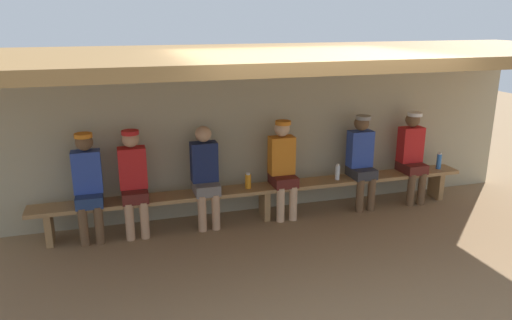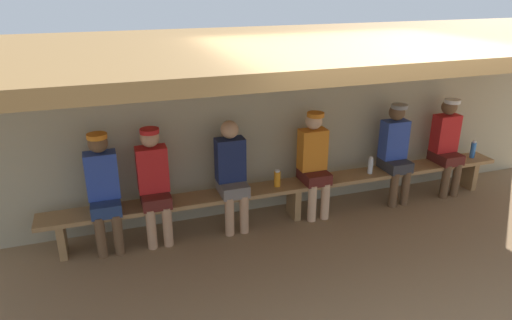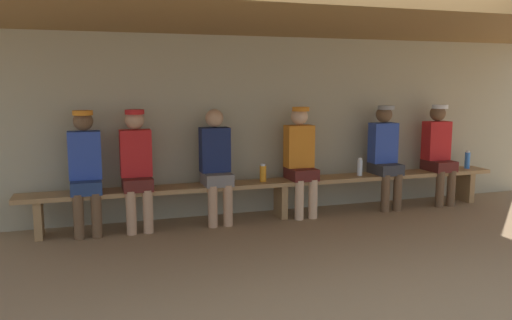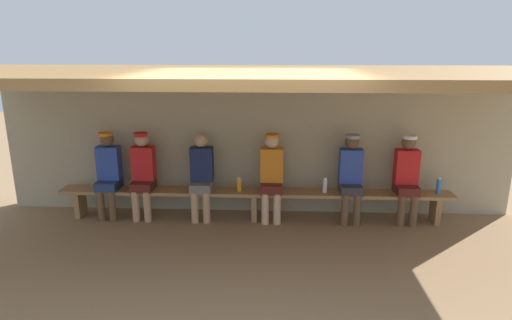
{
  "view_description": "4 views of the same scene",
  "coord_description": "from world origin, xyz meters",
  "px_view_note": "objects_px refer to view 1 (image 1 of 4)",
  "views": [
    {
      "loc": [
        -1.92,
        -4.42,
        2.68
      ],
      "look_at": [
        -0.22,
        1.21,
        0.95
      ],
      "focal_mm": 34.37,
      "sensor_mm": 36.0,
      "label": 1
    },
    {
      "loc": [
        -2.18,
        -3.32,
        2.85
      ],
      "look_at": [
        -0.55,
        1.44,
        0.88
      ],
      "focal_mm": 32.66,
      "sensor_mm": 36.0,
      "label": 2
    },
    {
      "loc": [
        -2.22,
        -4.2,
        1.64
      ],
      "look_at": [
        -0.46,
        1.13,
        0.79
      ],
      "focal_mm": 36.08,
      "sensor_mm": 36.0,
      "label": 3
    },
    {
      "loc": [
        0.32,
        -4.72,
        2.63
      ],
      "look_at": [
        0.03,
        1.32,
        1.01
      ],
      "focal_mm": 30.4,
      "sensor_mm": 36.0,
      "label": 4
    }
  ],
  "objects_px": {
    "player_in_blue": "(205,173)",
    "player_middle": "(133,178)",
    "player_in_white": "(412,153)",
    "player_near_post": "(88,182)",
    "water_bottle_blue": "(248,181)",
    "bench": "(265,191)",
    "water_bottle_clear": "(337,172)",
    "water_bottle_orange": "(439,161)",
    "player_leftmost": "(283,164)",
    "player_shirtless_tan": "(361,157)"
  },
  "relations": [
    {
      "from": "water_bottle_orange",
      "to": "water_bottle_blue",
      "type": "distance_m",
      "value": 3.0
    },
    {
      "from": "player_leftmost",
      "to": "water_bottle_blue",
      "type": "bearing_deg",
      "value": -178.71
    },
    {
      "from": "water_bottle_blue",
      "to": "water_bottle_orange",
      "type": "bearing_deg",
      "value": 0.24
    },
    {
      "from": "bench",
      "to": "water_bottle_clear",
      "type": "distance_m",
      "value": 1.08
    },
    {
      "from": "water_bottle_blue",
      "to": "water_bottle_clear",
      "type": "height_order",
      "value": "water_bottle_clear"
    },
    {
      "from": "player_middle",
      "to": "water_bottle_orange",
      "type": "xyz_separation_m",
      "value": [
        4.48,
        0.0,
        -0.17
      ]
    },
    {
      "from": "player_in_white",
      "to": "player_near_post",
      "type": "height_order",
      "value": "same"
    },
    {
      "from": "water_bottle_orange",
      "to": "player_in_white",
      "type": "bearing_deg",
      "value": -179.83
    },
    {
      "from": "player_near_post",
      "to": "water_bottle_orange",
      "type": "relative_size",
      "value": 5.42
    },
    {
      "from": "player_in_blue",
      "to": "player_in_white",
      "type": "height_order",
      "value": "player_in_white"
    },
    {
      "from": "player_middle",
      "to": "water_bottle_orange",
      "type": "distance_m",
      "value": 4.48
    },
    {
      "from": "player_in_white",
      "to": "player_near_post",
      "type": "distance_m",
      "value": 4.53
    },
    {
      "from": "player_in_white",
      "to": "player_near_post",
      "type": "xyz_separation_m",
      "value": [
        -4.53,
        0.0,
        0.0
      ]
    },
    {
      "from": "player_in_blue",
      "to": "water_bottle_blue",
      "type": "relative_size",
      "value": 6.22
    },
    {
      "from": "water_bottle_orange",
      "to": "player_middle",
      "type": "bearing_deg",
      "value": -179.98
    },
    {
      "from": "water_bottle_orange",
      "to": "water_bottle_clear",
      "type": "distance_m",
      "value": 1.7
    },
    {
      "from": "player_in_blue",
      "to": "player_middle",
      "type": "bearing_deg",
      "value": 179.97
    },
    {
      "from": "player_shirtless_tan",
      "to": "water_bottle_orange",
      "type": "distance_m",
      "value": 1.32
    },
    {
      "from": "player_middle",
      "to": "player_near_post",
      "type": "relative_size",
      "value": 1.0
    },
    {
      "from": "bench",
      "to": "player_near_post",
      "type": "height_order",
      "value": "player_near_post"
    },
    {
      "from": "player_leftmost",
      "to": "water_bottle_orange",
      "type": "distance_m",
      "value": 2.51
    },
    {
      "from": "player_shirtless_tan",
      "to": "player_in_white",
      "type": "bearing_deg",
      "value": 0.0
    },
    {
      "from": "player_in_blue",
      "to": "player_near_post",
      "type": "bearing_deg",
      "value": 179.98
    },
    {
      "from": "bench",
      "to": "water_bottle_blue",
      "type": "relative_size",
      "value": 27.95
    },
    {
      "from": "player_shirtless_tan",
      "to": "water_bottle_clear",
      "type": "xyz_separation_m",
      "value": [
        -0.38,
        -0.03,
        -0.18
      ]
    },
    {
      "from": "player_leftmost",
      "to": "water_bottle_blue",
      "type": "xyz_separation_m",
      "value": [
        -0.49,
        -0.01,
        -0.18
      ]
    },
    {
      "from": "player_in_blue",
      "to": "water_bottle_blue",
      "type": "height_order",
      "value": "player_in_blue"
    },
    {
      "from": "player_in_white",
      "to": "water_bottle_blue",
      "type": "height_order",
      "value": "player_in_white"
    },
    {
      "from": "player_leftmost",
      "to": "water_bottle_orange",
      "type": "xyz_separation_m",
      "value": [
        2.5,
        0.0,
        -0.17
      ]
    },
    {
      "from": "player_in_blue",
      "to": "water_bottle_clear",
      "type": "height_order",
      "value": "player_in_blue"
    },
    {
      "from": "player_in_blue",
      "to": "water_bottle_clear",
      "type": "xyz_separation_m",
      "value": [
        1.88,
        -0.03,
        -0.16
      ]
    },
    {
      "from": "player_in_white",
      "to": "player_shirtless_tan",
      "type": "xyz_separation_m",
      "value": [
        -0.83,
        0.0,
        0.0
      ]
    },
    {
      "from": "player_middle",
      "to": "water_bottle_clear",
      "type": "bearing_deg",
      "value": -0.6
    },
    {
      "from": "player_middle",
      "to": "water_bottle_blue",
      "type": "relative_size",
      "value": 6.27
    },
    {
      "from": "bench",
      "to": "player_shirtless_tan",
      "type": "distance_m",
      "value": 1.49
    },
    {
      "from": "bench",
      "to": "water_bottle_blue",
      "type": "xyz_separation_m",
      "value": [
        -0.23,
        -0.01,
        0.17
      ]
    },
    {
      "from": "player_leftmost",
      "to": "water_bottle_blue",
      "type": "relative_size",
      "value": 6.27
    },
    {
      "from": "water_bottle_orange",
      "to": "player_shirtless_tan",
      "type": "bearing_deg",
      "value": -179.94
    },
    {
      "from": "player_near_post",
      "to": "player_middle",
      "type": "bearing_deg",
      "value": 0.0
    },
    {
      "from": "player_leftmost",
      "to": "player_near_post",
      "type": "relative_size",
      "value": 1.0
    },
    {
      "from": "player_in_blue",
      "to": "player_middle",
      "type": "height_order",
      "value": "player_middle"
    },
    {
      "from": "player_leftmost",
      "to": "player_in_white",
      "type": "bearing_deg",
      "value": 0.0
    },
    {
      "from": "water_bottle_clear",
      "to": "player_shirtless_tan",
      "type": "bearing_deg",
      "value": 4.37
    },
    {
      "from": "player_near_post",
      "to": "player_in_white",
      "type": "bearing_deg",
      "value": 0.0
    },
    {
      "from": "water_bottle_orange",
      "to": "player_near_post",
      "type": "bearing_deg",
      "value": -179.98
    },
    {
      "from": "water_bottle_blue",
      "to": "water_bottle_clear",
      "type": "bearing_deg",
      "value": -0.79
    },
    {
      "from": "player_in_blue",
      "to": "bench",
      "type": "bearing_deg",
      "value": -0.22
    },
    {
      "from": "player_leftmost",
      "to": "player_in_white",
      "type": "distance_m",
      "value": 2.02
    },
    {
      "from": "player_shirtless_tan",
      "to": "player_near_post",
      "type": "distance_m",
      "value": 3.7
    },
    {
      "from": "bench",
      "to": "player_middle",
      "type": "bearing_deg",
      "value": 179.88
    }
  ]
}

